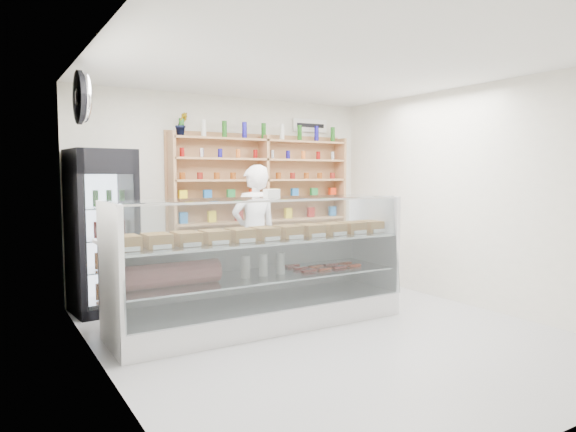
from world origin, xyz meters
TOP-DOWN VIEW (x-y plane):
  - room at (0.00, 0.00)m, footprint 5.00×5.00m
  - display_counter at (-0.47, 0.65)m, footprint 3.28×0.98m
  - shop_worker at (0.02, 1.72)m, footprint 0.69×0.48m
  - drinks_cooler at (-1.85, 2.13)m, footprint 0.78×0.76m
  - wall_shelving at (0.50, 2.34)m, footprint 2.84×0.28m
  - potted_plant at (-0.75, 2.34)m, footprint 0.17×0.14m
  - security_mirror at (-2.17, 1.20)m, footprint 0.15×0.50m
  - wall_sign at (1.40, 2.47)m, footprint 0.62×0.03m

SIDE VIEW (x-z plane):
  - display_counter at x=-0.47m, z-range -0.33..1.10m
  - shop_worker at x=0.02m, z-range 0.00..1.81m
  - drinks_cooler at x=-1.85m, z-range 0.00..1.99m
  - room at x=0.00m, z-range -1.10..3.90m
  - wall_shelving at x=0.50m, z-range 0.93..2.26m
  - potted_plant at x=-0.75m, z-range 2.20..2.51m
  - security_mirror at x=-2.17m, z-range 2.20..2.70m
  - wall_sign at x=1.40m, z-range 2.35..2.55m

